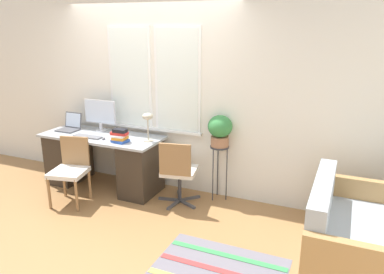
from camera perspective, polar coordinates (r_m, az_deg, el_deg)
ground_plane at (r=5.00m, az=-9.92°, el=-9.91°), size 14.00×14.00×0.00m
wall_back_with_window at (r=5.19m, az=-6.05°, el=7.04°), size 9.00×0.12×2.70m
desk at (r=5.41m, az=-13.37°, el=-3.39°), size 1.71×0.68×0.76m
laptop at (r=5.69m, az=-18.13°, el=1.55°), size 0.28×0.27×0.24m
monitor at (r=5.47m, az=-13.83°, el=3.49°), size 0.51×0.15×0.45m
keyboard at (r=5.26m, az=-15.59°, el=0.06°), size 0.41×0.12×0.02m
mouse at (r=5.09m, az=-13.33°, el=-0.22°), size 0.04×0.06×0.03m
desk_lamp at (r=4.86m, az=-6.77°, el=2.66°), size 0.14×0.14×0.37m
book_stack at (r=4.93m, az=-10.93°, el=0.13°), size 0.24×0.19×0.18m
desk_chair_wooden at (r=5.04m, az=-18.02°, el=-4.56°), size 0.50×0.51×0.84m
office_chair_swivel at (r=4.73m, az=-2.11°, el=-5.16°), size 0.55×0.55×0.86m
couch_loveseat at (r=3.88m, az=22.33°, el=-14.30°), size 0.73×1.42×0.85m
plant_stand at (r=4.83m, az=4.21°, el=-2.58°), size 0.24×0.24×0.73m
potted_plant at (r=4.73m, az=4.30°, el=1.18°), size 0.31×0.31×0.40m
floor_rug_striped at (r=3.74m, az=4.06°, el=-19.61°), size 1.23×0.89×0.01m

